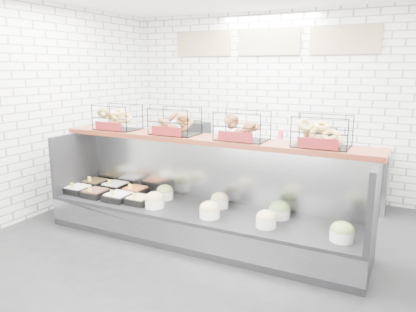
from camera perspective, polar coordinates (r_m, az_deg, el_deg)
The scene contains 5 objects.
ground at distance 4.92m, azimuth -2.96°, elevation -12.90°, with size 5.50×5.50×0.00m, color black.
room_shell at distance 4.98m, azimuth 0.30°, elevation 11.92°, with size 5.02×5.51×3.01m.
display_case at distance 5.08m, azimuth -1.32°, elevation -8.04°, with size 4.00×0.90×1.20m.
bagel_shelf at distance 4.95m, azimuth -0.14°, elevation 4.00°, with size 4.10×0.50×0.40m.
prep_counter at distance 6.86m, azimuth 7.11°, elevation -1.45°, with size 4.00×0.60×1.20m.
Camera 1 is at (2.23, -3.84, 2.10)m, focal length 35.00 mm.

